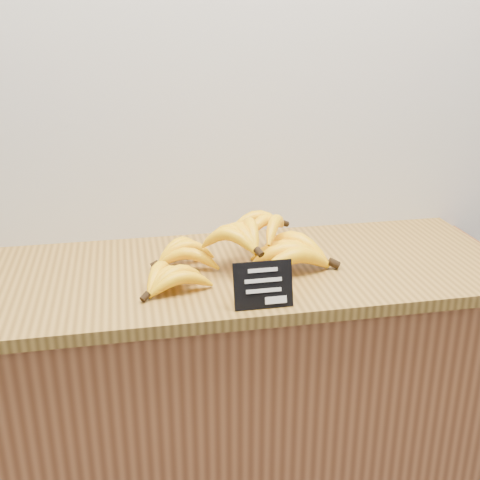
% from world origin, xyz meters
% --- Properties ---
extents(counter, '(1.49, 0.50, 0.90)m').
position_xyz_m(counter, '(-0.17, 2.75, 0.45)').
color(counter, '#965730').
rests_on(counter, ground).
extents(counter_top, '(1.38, 0.54, 0.03)m').
position_xyz_m(counter_top, '(-0.17, 2.75, 0.92)').
color(counter_top, olive).
rests_on(counter_top, counter).
extents(chalkboard_sign, '(0.13, 0.03, 0.10)m').
position_xyz_m(chalkboard_sign, '(-0.15, 2.53, 0.98)').
color(chalkboard_sign, black).
rests_on(chalkboard_sign, counter_top).
extents(banana_pile, '(0.51, 0.31, 0.12)m').
position_xyz_m(banana_pile, '(-0.16, 2.73, 0.98)').
color(banana_pile, yellow).
rests_on(banana_pile, counter_top).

